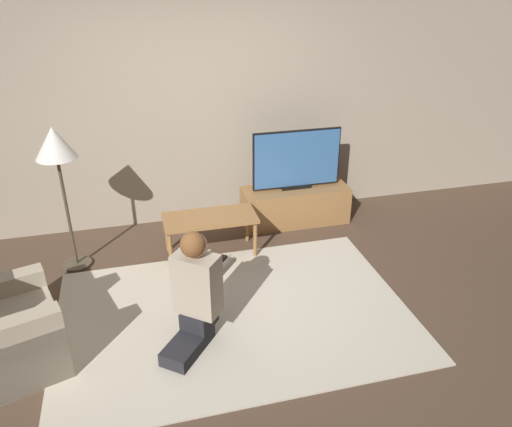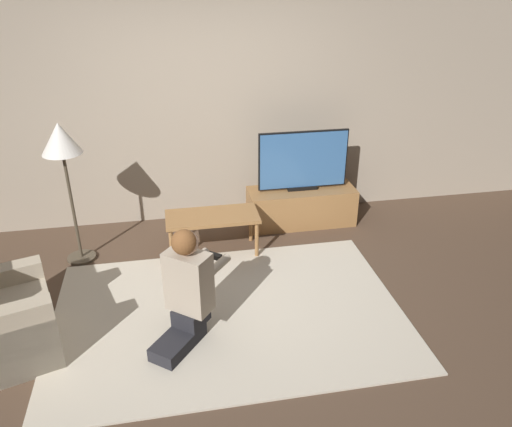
{
  "view_description": "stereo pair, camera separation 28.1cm",
  "coord_description": "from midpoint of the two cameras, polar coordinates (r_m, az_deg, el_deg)",
  "views": [
    {
      "loc": [
        -0.67,
        -3.33,
        2.66
      ],
      "look_at": [
        0.35,
        0.65,
        0.6
      ],
      "focal_mm": 35.0,
      "sensor_mm": 36.0,
      "label": 1
    },
    {
      "loc": [
        -0.4,
        -3.39,
        2.66
      ],
      "look_at": [
        0.35,
        0.65,
        0.6
      ],
      "focal_mm": 35.0,
      "sensor_mm": 36.0,
      "label": 2
    }
  ],
  "objects": [
    {
      "name": "ground_plane",
      "position": [
        4.32,
        -1.2,
        -11.46
      ],
      "size": [
        10.0,
        10.0,
        0.0
      ],
      "primitive_type": "plane",
      "color": "brown"
    },
    {
      "name": "wall_back",
      "position": [
        5.49,
        -4.74,
        12.15
      ],
      "size": [
        10.0,
        0.06,
        2.6
      ],
      "color": "tan",
      "rests_on": "ground_plane"
    },
    {
      "name": "rug",
      "position": [
        4.31,
        -1.2,
        -11.38
      ],
      "size": [
        2.92,
        1.98,
        0.02
      ],
      "color": "beige",
      "rests_on": "ground_plane"
    },
    {
      "name": "tv_stand",
      "position": [
        5.67,
        6.6,
        0.79
      ],
      "size": [
        1.19,
        0.42,
        0.42
      ],
      "color": "olive",
      "rests_on": "ground_plane"
    },
    {
      "name": "tv",
      "position": [
        5.46,
        6.89,
        6.0
      ],
      "size": [
        0.99,
        0.08,
        0.67
      ],
      "color": "black",
      "rests_on": "tv_stand"
    },
    {
      "name": "coffee_table",
      "position": [
        4.98,
        -3.41,
        -0.72
      ],
      "size": [
        0.92,
        0.42,
        0.43
      ],
      "color": "olive",
      "rests_on": "ground_plane"
    },
    {
      "name": "floor_lamp",
      "position": [
        4.82,
        -19.77,
        7.07
      ],
      "size": [
        0.36,
        0.36,
        1.41
      ],
      "color": "#4C4233",
      "rests_on": "ground_plane"
    },
    {
      "name": "person_kneeling",
      "position": [
        3.83,
        -5.76,
        -8.41
      ],
      "size": [
        0.7,
        0.8,
        0.94
      ],
      "rotation": [
        0.0,
        0.0,
        2.47
      ],
      "color": "#232328",
      "rests_on": "rug"
    }
  ]
}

